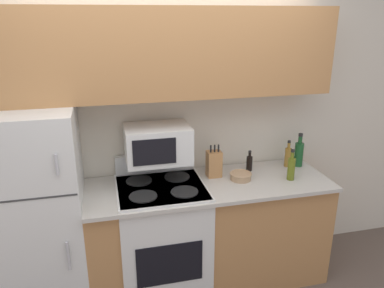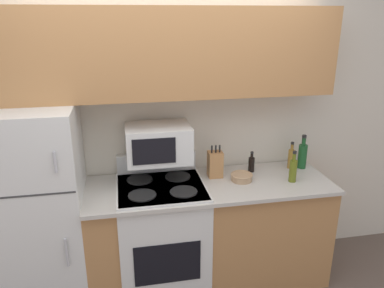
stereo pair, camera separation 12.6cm
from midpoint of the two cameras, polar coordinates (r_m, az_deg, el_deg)
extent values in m
cube|color=beige|center=(3.16, -5.69, 2.09)|extent=(8.00, 0.05, 2.55)
cube|color=#B27A47|center=(3.25, 1.36, -13.48)|extent=(1.96, 0.64, 0.89)
cube|color=#BCB7AD|center=(3.01, 1.53, -6.29)|extent=(1.96, 0.68, 0.03)
cube|color=silver|center=(3.04, -23.20, -9.89)|extent=(0.63, 0.64, 1.60)
cube|color=#383838|center=(2.64, -25.01, -7.64)|extent=(0.61, 0.01, 0.01)
cylinder|color=#B7B7BC|center=(2.50, -21.31, -2.97)|extent=(0.02, 0.02, 0.14)
cylinder|color=#B7B7BC|center=(2.81, -19.60, -15.81)|extent=(0.02, 0.02, 0.22)
cube|color=#B27A47|center=(2.84, -5.53, 13.63)|extent=(2.58, 0.35, 0.65)
cube|color=silver|center=(3.16, -5.68, -14.13)|extent=(0.69, 0.64, 0.94)
cube|color=black|center=(2.91, -4.70, -17.85)|extent=(0.50, 0.01, 0.34)
cube|color=#2D2D2D|center=(2.93, -5.97, -6.58)|extent=(0.66, 0.61, 0.01)
cube|color=silver|center=(3.17, -6.80, -2.85)|extent=(0.66, 0.06, 0.16)
cylinder|color=black|center=(2.79, -8.75, -7.90)|extent=(0.21, 0.21, 0.01)
cylinder|color=black|center=(2.83, -2.44, -7.30)|extent=(0.21, 0.21, 0.01)
cylinder|color=black|center=(3.04, -9.26, -5.54)|extent=(0.21, 0.21, 0.01)
cylinder|color=black|center=(3.08, -3.48, -5.03)|extent=(0.21, 0.21, 0.01)
cube|color=silver|center=(2.94, -6.50, 0.05)|extent=(0.50, 0.36, 0.28)
cube|color=black|center=(2.76, -7.03, -1.23)|extent=(0.32, 0.01, 0.20)
cube|color=#B27A47|center=(3.09, 2.20, -3.05)|extent=(0.12, 0.10, 0.22)
cylinder|color=black|center=(3.03, 1.69, -0.75)|extent=(0.01, 0.01, 0.06)
cylinder|color=black|center=(3.04, 2.29, -0.70)|extent=(0.01, 0.01, 0.06)
cylinder|color=black|center=(3.04, 2.88, -0.65)|extent=(0.01, 0.01, 0.06)
cylinder|color=tan|center=(3.08, 6.27, -4.96)|extent=(0.17, 0.17, 0.05)
torus|color=tan|center=(3.07, 6.29, -4.52)|extent=(0.18, 0.18, 0.01)
cylinder|color=black|center=(3.25, 7.63, -2.98)|extent=(0.05, 0.05, 0.13)
cylinder|color=black|center=(3.22, 7.69, -1.62)|extent=(0.02, 0.02, 0.04)
cylinder|color=black|center=(3.21, 7.72, -1.16)|extent=(0.03, 0.03, 0.01)
cylinder|color=#5B6619|center=(3.12, 13.76, -3.75)|extent=(0.06, 0.06, 0.18)
cylinder|color=#5B6619|center=(3.08, 13.93, -1.70)|extent=(0.03, 0.03, 0.06)
cylinder|color=black|center=(3.07, 13.99, -1.02)|extent=(0.03, 0.03, 0.02)
cylinder|color=olive|center=(3.39, 13.37, -2.00)|extent=(0.06, 0.06, 0.17)
cylinder|color=olive|center=(3.35, 13.51, -0.24)|extent=(0.03, 0.03, 0.05)
cylinder|color=black|center=(3.34, 13.56, 0.34)|extent=(0.03, 0.03, 0.02)
cylinder|color=#194C23|center=(3.42, 14.95, -1.58)|extent=(0.08, 0.08, 0.21)
cylinder|color=#194C23|center=(3.37, 15.15, 0.61)|extent=(0.03, 0.03, 0.07)
cylinder|color=black|center=(3.36, 15.21, 1.34)|extent=(0.04, 0.04, 0.02)
camera|label=1|loc=(0.06, -91.28, -0.44)|focal=35.00mm
camera|label=2|loc=(0.06, 88.72, 0.44)|focal=35.00mm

